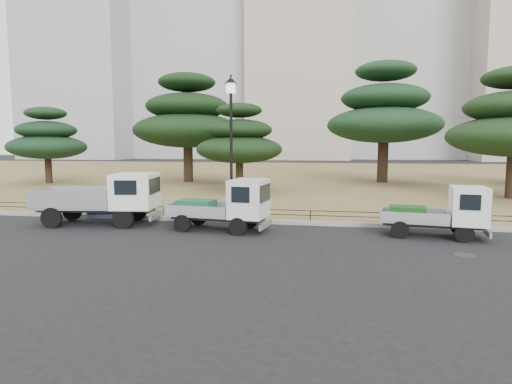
% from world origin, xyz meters
% --- Properties ---
extents(ground, '(220.00, 220.00, 0.00)m').
position_xyz_m(ground, '(0.00, 0.00, 0.00)').
color(ground, black).
extents(lawn, '(120.00, 56.00, 0.15)m').
position_xyz_m(lawn, '(0.00, 30.60, 0.07)').
color(lawn, olive).
rests_on(lawn, ground).
extents(curb, '(120.00, 0.25, 0.16)m').
position_xyz_m(curb, '(0.00, 2.60, 0.08)').
color(curb, gray).
rests_on(curb, ground).
extents(truck_large, '(4.74, 2.44, 1.97)m').
position_xyz_m(truck_large, '(-5.81, 1.31, 1.10)').
color(truck_large, black).
rests_on(truck_large, ground).
extents(truck_kei_front, '(3.65, 1.85, 1.86)m').
position_xyz_m(truck_kei_front, '(-0.90, 0.98, 0.92)').
color(truck_kei_front, black).
rests_on(truck_kei_front, ground).
extents(truck_kei_rear, '(3.42, 1.81, 1.71)m').
position_xyz_m(truck_kei_rear, '(6.39, 1.19, 0.85)').
color(truck_kei_rear, black).
rests_on(truck_kei_rear, ground).
extents(street_lamp, '(0.50, 0.50, 5.54)m').
position_xyz_m(street_lamp, '(-1.17, 2.90, 3.90)').
color(street_lamp, black).
rests_on(street_lamp, lawn).
extents(pipe_fence, '(38.00, 0.04, 0.40)m').
position_xyz_m(pipe_fence, '(0.00, 2.75, 0.44)').
color(pipe_fence, black).
rests_on(pipe_fence, lawn).
extents(tarp_pile, '(1.56, 1.23, 0.96)m').
position_xyz_m(tarp_pile, '(-6.63, 3.01, 0.53)').
color(tarp_pile, '#1535A7').
rests_on(tarp_pile, lawn).
extents(manhole, '(0.60, 0.60, 0.01)m').
position_xyz_m(manhole, '(6.50, -1.20, 0.01)').
color(manhole, '#2D2D30').
rests_on(manhole, ground).
extents(pine_west_far, '(5.75, 5.75, 5.81)m').
position_xyz_m(pine_west_far, '(-18.79, 15.73, 3.50)').
color(pine_west_far, black).
rests_on(pine_west_far, lawn).
extents(pine_west_near, '(8.54, 8.54, 8.54)m').
position_xyz_m(pine_west_near, '(-8.67, 19.02, 5.07)').
color(pine_west_near, black).
rests_on(pine_west_near, lawn).
extents(pine_center_left, '(5.44, 5.44, 5.53)m').
position_xyz_m(pine_center_left, '(-3.05, 12.71, 3.34)').
color(pine_center_left, black).
rests_on(pine_center_left, lawn).
extents(pine_center_right, '(8.81, 8.81, 9.35)m').
position_xyz_m(pine_center_right, '(6.60, 21.35, 5.57)').
color(pine_center_right, black).
rests_on(pine_center_right, lawn).
extents(tower_far_west, '(24.00, 20.00, 65.00)m').
position_xyz_m(tower_far_west, '(-55.00, 80.00, 32.50)').
color(tower_far_west, '#A0A0A5').
rests_on(tower_far_west, ground).
extents(tower_center_left, '(22.00, 20.00, 55.00)m').
position_xyz_m(tower_center_left, '(-5.00, 85.00, 27.50)').
color(tower_center_left, '#AAA08C').
rests_on(tower_center_left, ground).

